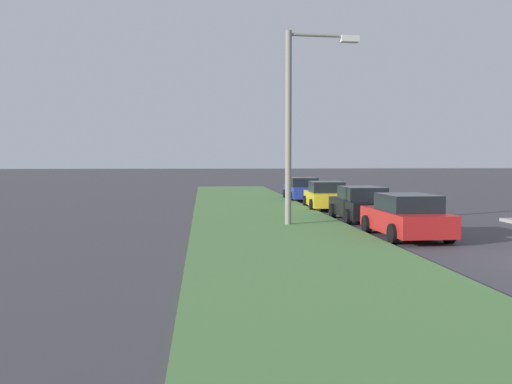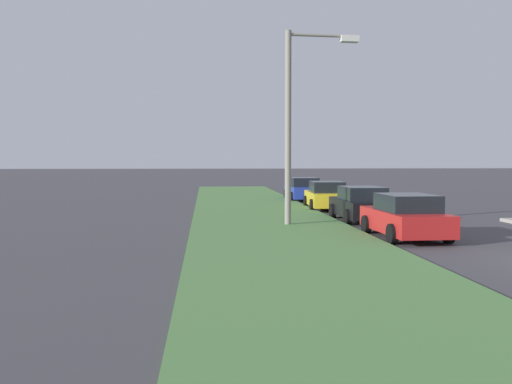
{
  "view_description": "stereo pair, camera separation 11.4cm",
  "coord_description": "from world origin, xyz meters",
  "px_view_note": "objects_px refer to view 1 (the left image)",
  "views": [
    {
      "loc": [
        -13.59,
        9.62,
        2.62
      ],
      "look_at": [
        11.41,
        7.34,
        1.21
      ],
      "focal_mm": 41.01,
      "sensor_mm": 36.0,
      "label": 1
    },
    {
      "loc": [
        -13.6,
        9.51,
        2.62
      ],
      "look_at": [
        11.41,
        7.34,
        1.21
      ],
      "focal_mm": 41.01,
      "sensor_mm": 36.0,
      "label": 2
    }
  ],
  "objects_px": {
    "parked_car_red": "(406,217)",
    "streetlight": "(297,113)",
    "parked_car_yellow": "(326,196)",
    "parked_car_black": "(361,204)",
    "parked_car_blue": "(302,189)"
  },
  "relations": [
    {
      "from": "parked_car_red",
      "to": "streetlight",
      "type": "height_order",
      "value": "streetlight"
    },
    {
      "from": "parked_car_red",
      "to": "parked_car_black",
      "type": "bearing_deg",
      "value": -0.93
    },
    {
      "from": "parked_car_black",
      "to": "parked_car_yellow",
      "type": "xyz_separation_m",
      "value": [
        5.77,
        0.28,
        0.0
      ]
    },
    {
      "from": "parked_car_blue",
      "to": "parked_car_red",
      "type": "bearing_deg",
      "value": -178.76
    },
    {
      "from": "parked_car_black",
      "to": "streetlight",
      "type": "height_order",
      "value": "streetlight"
    },
    {
      "from": "parked_car_black",
      "to": "streetlight",
      "type": "relative_size",
      "value": 0.57
    },
    {
      "from": "parked_car_red",
      "to": "parked_car_yellow",
      "type": "relative_size",
      "value": 0.99
    },
    {
      "from": "parked_car_yellow",
      "to": "streetlight",
      "type": "xyz_separation_m",
      "value": [
        -7.65,
        2.76,
        3.67
      ]
    },
    {
      "from": "parked_car_black",
      "to": "parked_car_blue",
      "type": "distance_m",
      "value": 12.29
    },
    {
      "from": "parked_car_yellow",
      "to": "streetlight",
      "type": "bearing_deg",
      "value": 163.29
    },
    {
      "from": "parked_car_yellow",
      "to": "parked_car_red",
      "type": "bearing_deg",
      "value": -175.18
    },
    {
      "from": "parked_car_black",
      "to": "parked_car_blue",
      "type": "bearing_deg",
      "value": 1.45
    },
    {
      "from": "streetlight",
      "to": "parked_car_black",
      "type": "bearing_deg",
      "value": -58.33
    },
    {
      "from": "parked_car_red",
      "to": "streetlight",
      "type": "bearing_deg",
      "value": 40.11
    },
    {
      "from": "parked_car_red",
      "to": "parked_car_yellow",
      "type": "distance_m",
      "value": 11.14
    }
  ]
}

